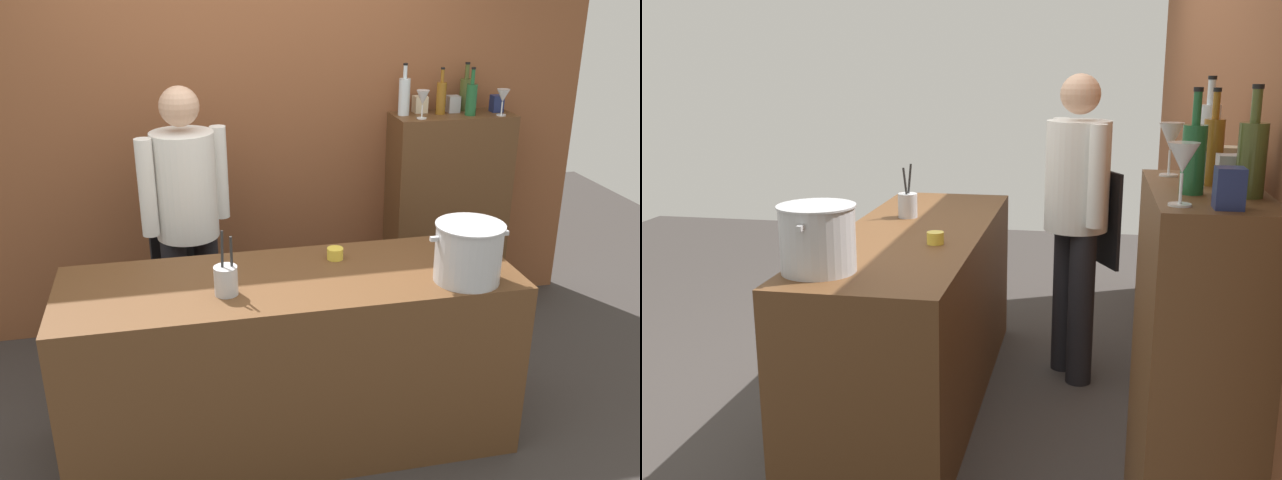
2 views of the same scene
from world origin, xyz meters
TOP-DOWN VIEW (x-y plane):
  - ground_plane at (0.00, 0.00)m, footprint 8.00×8.00m
  - brick_back_panel at (0.00, 1.40)m, footprint 4.40×0.10m
  - prep_counter at (0.00, 0.00)m, footprint 2.11×0.70m
  - bar_cabinet at (1.25, 1.19)m, footprint 0.76×0.32m
  - chef at (-0.43, 0.79)m, footprint 0.48×0.41m
  - stockpot_large at (0.78, -0.20)m, footprint 0.37×0.31m
  - utensil_crock at (-0.30, -0.11)m, footprint 0.10×0.10m
  - butter_jar at (0.25, 0.16)m, footprint 0.08×0.08m
  - wine_bottle_olive at (1.37, 1.28)m, footprint 0.08×0.08m
  - wine_bottle_amber at (1.18, 1.21)m, footprint 0.06×0.06m
  - wine_bottle_clear at (0.94, 1.23)m, footprint 0.07×0.07m
  - wine_bottle_green at (1.34, 1.13)m, footprint 0.07×0.07m
  - wine_glass_short at (1.02, 1.10)m, footprint 0.08×0.08m
  - wine_glass_wide at (1.53, 1.09)m, footprint 0.08×0.08m
  - spice_tin_cream at (1.07, 1.28)m, footprint 0.08×0.08m
  - spice_tin_navy at (1.55, 1.20)m, footprint 0.07×0.07m
  - spice_tin_silver at (1.27, 1.25)m, footprint 0.07×0.07m

SIDE VIEW (x-z plane):
  - ground_plane at x=0.00m, z-range 0.00..0.00m
  - prep_counter at x=0.00m, z-range 0.00..0.90m
  - bar_cabinet at x=1.25m, z-range 0.00..1.36m
  - butter_jar at x=0.25m, z-range 0.90..0.96m
  - chef at x=-0.43m, z-range 0.13..1.79m
  - utensil_crock at x=-0.30m, z-range 0.82..1.11m
  - stockpot_large at x=0.78m, z-range 0.90..1.17m
  - spice_tin_silver at x=1.27m, z-range 1.36..1.46m
  - spice_tin_cream at x=1.07m, z-range 1.36..1.46m
  - spice_tin_navy at x=1.55m, z-range 1.36..1.46m
  - wine_bottle_green at x=1.34m, z-range 1.32..1.61m
  - wine_bottle_amber at x=1.18m, z-range 1.32..1.61m
  - wine_bottle_olive at x=1.37m, z-range 1.32..1.62m
  - wine_glass_wide at x=1.53m, z-range 1.39..1.56m
  - wine_bottle_clear at x=0.94m, z-range 1.32..1.63m
  - wine_glass_short at x=1.02m, z-range 1.39..1.56m
  - brick_back_panel at x=0.00m, z-range 0.00..3.00m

